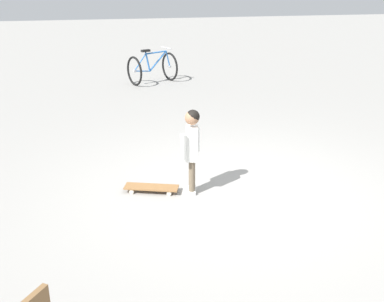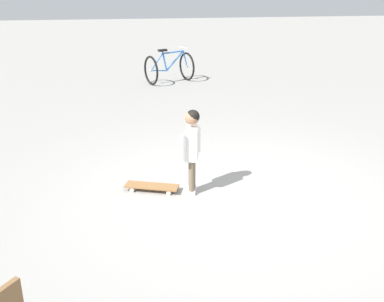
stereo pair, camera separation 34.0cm
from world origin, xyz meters
The scene contains 4 objects.
ground_plane centered at (0.00, 0.00, 0.00)m, with size 50.00×50.00×0.00m, color gray.
child_person centered at (-0.56, 0.12, 0.66)m, with size 0.29×0.32×1.06m.
skateboard centered at (-1.05, 0.24, 0.06)m, with size 0.69×0.40×0.07m.
bicycle_near centered at (-0.19, 6.41, 0.38)m, with size 1.26×1.07×0.85m.
Camera 1 is at (-1.65, -4.88, 2.51)m, focal length 42.84 mm.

